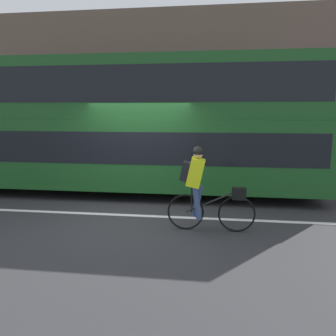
% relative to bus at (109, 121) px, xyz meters
% --- Properties ---
extents(ground_plane, '(80.00, 80.00, 0.00)m').
position_rel_bus_xyz_m(ground_plane, '(1.10, -2.15, -2.03)').
color(ground_plane, '#2D2D30').
extents(road_center_line, '(50.00, 0.14, 0.01)m').
position_rel_bus_xyz_m(road_center_line, '(1.10, -2.09, -2.03)').
color(road_center_line, silver).
rests_on(road_center_line, ground_plane).
extents(sidewalk_curb, '(60.00, 2.28, 0.16)m').
position_rel_bus_xyz_m(sidewalk_curb, '(1.10, 2.76, -1.95)').
color(sidewalk_curb, '#A8A399').
rests_on(sidewalk_curb, ground_plane).
extents(building_facade, '(60.00, 0.30, 6.14)m').
position_rel_bus_xyz_m(building_facade, '(1.10, 4.06, 1.04)').
color(building_facade, brown).
rests_on(building_facade, ground_plane).
extents(bus, '(11.56, 2.43, 3.66)m').
position_rel_bus_xyz_m(bus, '(0.00, 0.00, 0.00)').
color(bus, black).
rests_on(bus, ground_plane).
extents(cyclist_on_bike, '(1.70, 0.32, 1.66)m').
position_rel_bus_xyz_m(cyclist_on_bike, '(2.70, -2.80, -1.14)').
color(cyclist_on_bike, black).
rests_on(cyclist_on_bike, ground_plane).
extents(trash_bin, '(0.50, 0.50, 0.81)m').
position_rel_bus_xyz_m(trash_bin, '(1.25, 2.65, -1.47)').
color(trash_bin, '#262628').
rests_on(trash_bin, sidewalk_curb).
extents(street_sign_post, '(0.36, 0.09, 2.30)m').
position_rel_bus_xyz_m(street_sign_post, '(3.44, 2.64, -0.58)').
color(street_sign_post, '#59595B').
rests_on(street_sign_post, sidewalk_curb).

